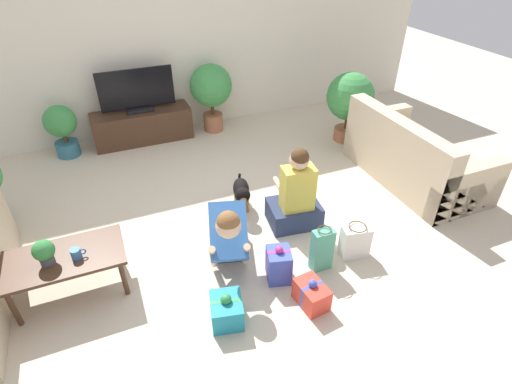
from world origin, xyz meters
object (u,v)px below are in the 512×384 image
at_px(gift_box_a, 279,265).
at_px(dog, 241,191).
at_px(person_sitting, 296,198).
at_px(gift_box_c, 311,294).
at_px(coffee_table, 65,261).
at_px(gift_bag_b, 322,250).
at_px(potted_plant_back_right, 211,89).
at_px(sofa_right, 413,158).
at_px(tv, 137,93).
at_px(tv_console, 143,126).
at_px(potted_plant_back_left, 62,127).
at_px(person_kneeling, 228,233).
at_px(mug, 76,254).
at_px(tabletop_plant, 44,252).
at_px(potted_plant_corner_right, 350,99).
at_px(gift_box_b, 227,310).
at_px(gift_bag_a, 355,241).

bearing_deg(gift_box_a, dog, 86.88).
distance_m(person_sitting, gift_box_c, 1.09).
relative_size(coffee_table, gift_bag_b, 2.08).
bearing_deg(potted_plant_back_right, person_sitting, -87.66).
bearing_deg(sofa_right, tv, 51.04).
bearing_deg(tv_console, potted_plant_back_left, -177.21).
bearing_deg(person_kneeling, sofa_right, 28.39).
height_order(tv_console, mug, mug).
distance_m(tv_console, tabletop_plant, 2.93).
bearing_deg(person_sitting, gift_box_c, 78.15).
xyz_separation_m(potted_plant_corner_right, gift_bag_b, (-1.63, -2.12, -0.40)).
height_order(coffee_table, potted_plant_back_left, potted_plant_back_left).
relative_size(tv_console, dog, 2.58).
relative_size(sofa_right, tabletop_plant, 7.70).
relative_size(potted_plant_back_right, dog, 1.89).
relative_size(potted_plant_back_left, gift_bag_b, 1.55).
height_order(sofa_right, gift_bag_b, sofa_right).
height_order(sofa_right, gift_box_b, sofa_right).
bearing_deg(gift_box_b, mug, 144.23).
bearing_deg(tv, person_kneeling, -83.74).
height_order(potted_plant_back_left, person_sitting, person_sitting).
xyz_separation_m(sofa_right, tabletop_plant, (-3.99, -0.38, 0.24)).
relative_size(tv_console, gift_box_b, 4.07).
relative_size(tv_console, gift_bag_a, 3.85).
bearing_deg(sofa_right, tv_console, 51.04).
bearing_deg(tabletop_plant, coffee_table, 17.58).
bearing_deg(tv_console, tv, 0.00).
bearing_deg(coffee_table, dog, 17.22).
bearing_deg(mug, potted_plant_back_left, 91.96).
xyz_separation_m(dog, gift_box_b, (-0.63, -1.33, -0.13)).
height_order(coffee_table, gift_box_c, coffee_table).
distance_m(potted_plant_back_left, mug, 2.66).
bearing_deg(dog, person_kneeling, -103.20).
xyz_separation_m(gift_box_a, mug, (-1.59, 0.47, 0.30)).
xyz_separation_m(gift_bag_a, tabletop_plant, (-2.59, 0.50, 0.36)).
bearing_deg(potted_plant_corner_right, sofa_right, -83.13).
bearing_deg(coffee_table, gift_box_b, -35.06).
distance_m(sofa_right, tv, 3.68).
height_order(person_sitting, gift_box_c, person_sitting).
distance_m(potted_plant_corner_right, mug, 3.98).
height_order(person_kneeling, gift_bag_a, person_kneeling).
distance_m(potted_plant_back_right, tabletop_plant, 3.42).
height_order(potted_plant_back_left, mug, potted_plant_back_left).
relative_size(coffee_table, potted_plant_back_right, 0.96).
height_order(coffee_table, tabletop_plant, tabletop_plant).
relative_size(potted_plant_back_left, mug, 5.87).
xyz_separation_m(gift_box_b, gift_bag_a, (1.36, 0.25, 0.05)).
relative_size(potted_plant_back_right, gift_box_b, 2.99).
bearing_deg(person_sitting, gift_box_a, 60.28).
xyz_separation_m(gift_box_a, gift_box_b, (-0.58, -0.26, -0.04)).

